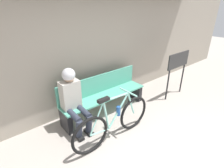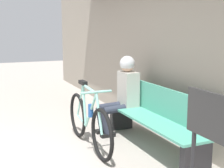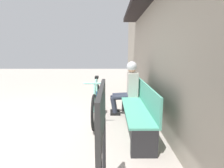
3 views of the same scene
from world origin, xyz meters
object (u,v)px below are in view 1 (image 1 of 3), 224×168
object	(u,v)px
person_seated	(73,97)
signboard	(178,64)
park_bench_near	(104,95)
bicycle	(114,122)

from	to	relation	value
person_seated	signboard	size ratio (longest dim) A/B	1.05
park_bench_near	signboard	size ratio (longest dim) A/B	1.72
bicycle	park_bench_near	bearing A→B (deg)	63.99
bicycle	signboard	size ratio (longest dim) A/B	1.43
park_bench_near	signboard	xyz separation A→B (m)	(1.82, -0.57, 0.45)
park_bench_near	person_seated	bearing A→B (deg)	-171.77
person_seated	signboard	bearing A→B (deg)	-10.04
bicycle	signboard	xyz separation A→B (m)	(2.22, 0.24, 0.49)
signboard	bicycle	bearing A→B (deg)	-173.94
park_bench_near	bicycle	world-z (taller)	bicycle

